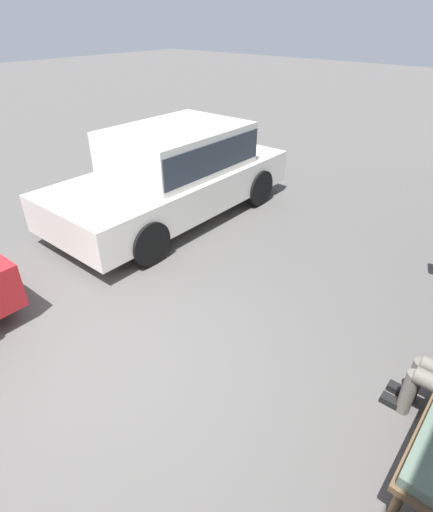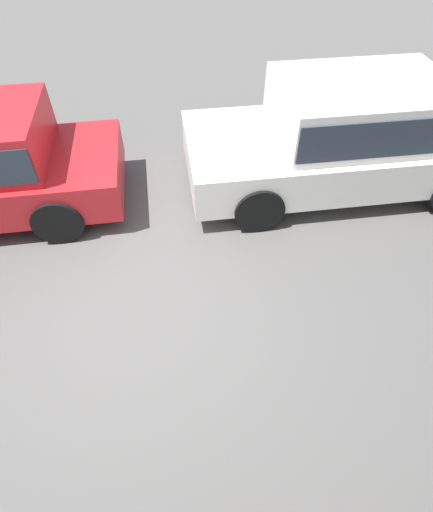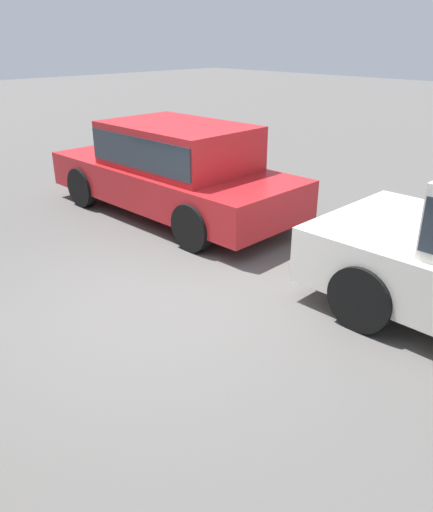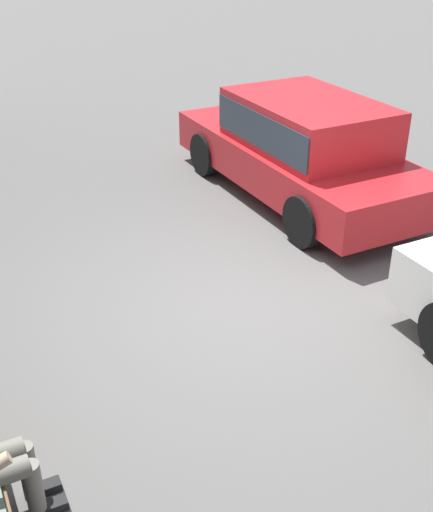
{
  "view_description": "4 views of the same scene",
  "coord_description": "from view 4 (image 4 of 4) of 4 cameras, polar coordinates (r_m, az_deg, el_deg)",
  "views": [
    {
      "loc": [
        1.49,
        2.6,
        3.16
      ],
      "look_at": [
        -1.31,
        0.23,
        0.91
      ],
      "focal_mm": 28.0,
      "sensor_mm": 36.0,
      "label": 1
    },
    {
      "loc": [
        -0.57,
        2.6,
        3.74
      ],
      "look_at": [
        -0.9,
        0.16,
        1.12
      ],
      "focal_mm": 28.0,
      "sensor_mm": 36.0,
      "label": 2
    },
    {
      "loc": [
        -3.7,
        2.6,
        2.65
      ],
      "look_at": [
        -1.14,
        0.11,
        1.06
      ],
      "focal_mm": 35.0,
      "sensor_mm": 36.0,
      "label": 3
    },
    {
      "loc": [
        -4.89,
        2.6,
        3.69
      ],
      "look_at": [
        -0.67,
        0.51,
        1.11
      ],
      "focal_mm": 45.0,
      "sensor_mm": 36.0,
      "label": 4
    }
  ],
  "objects": [
    {
      "name": "ground_plane",
      "position": [
        6.65,
        1.36,
        -4.99
      ],
      "size": [
        60.0,
        60.0,
        0.0
      ],
      "primitive_type": "plane",
      "color": "#565451"
    },
    {
      "name": "parked_car_mid",
      "position": [
        9.07,
        7.64,
        9.79
      ],
      "size": [
        4.36,
        1.87,
        1.44
      ],
      "color": "red",
      "rests_on": "ground_plane"
    }
  ]
}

